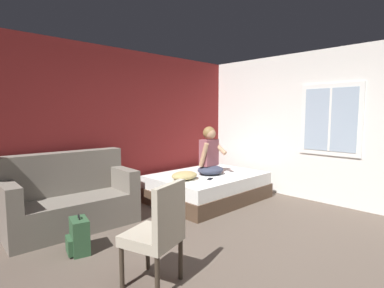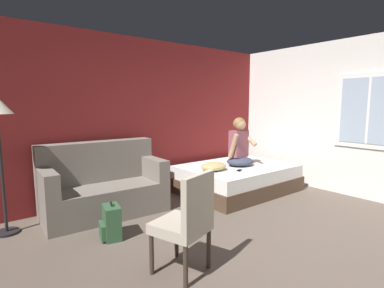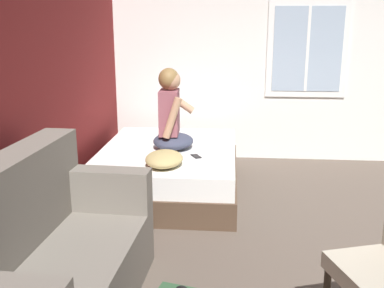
% 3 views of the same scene
% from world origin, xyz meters
% --- Properties ---
extents(ground_plane, '(40.00, 40.00, 0.00)m').
position_xyz_m(ground_plane, '(0.00, 0.00, 0.00)').
color(ground_plane, brown).
extents(wall_back_accent, '(10.42, 0.16, 2.70)m').
position_xyz_m(wall_back_accent, '(0.00, 3.03, 1.35)').
color(wall_back_accent, maroon).
rests_on(wall_back_accent, ground).
extents(bed, '(2.03, 1.50, 0.48)m').
position_xyz_m(bed, '(1.38, 2.05, 0.24)').
color(bed, '#4C3828').
rests_on(bed, ground).
extents(couch, '(1.74, 0.90, 1.04)m').
position_xyz_m(couch, '(-0.99, 2.48, 0.39)').
color(couch, slate).
rests_on(couch, ground).
extents(side_chair, '(0.58, 0.58, 0.98)m').
position_xyz_m(side_chair, '(-0.99, 0.46, 0.53)').
color(side_chair, '#382D23').
rests_on(side_chair, ground).
extents(person_seated, '(0.54, 0.46, 0.88)m').
position_xyz_m(person_seated, '(1.40, 2.01, 0.84)').
color(person_seated, '#383D51').
rests_on(person_seated, bed).
extents(backpack, '(0.29, 0.33, 0.46)m').
position_xyz_m(backpack, '(-1.25, 1.61, 0.19)').
color(backpack, '#2D5133').
rests_on(backpack, ground).
extents(throw_pillow, '(0.48, 0.36, 0.14)m').
position_xyz_m(throw_pillow, '(0.75, 2.00, 0.55)').
color(throw_pillow, tan).
rests_on(throw_pillow, bed).
extents(cell_phone, '(0.16, 0.13, 0.01)m').
position_xyz_m(cell_phone, '(1.08, 1.72, 0.48)').
color(cell_phone, black).
rests_on(cell_phone, bed).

